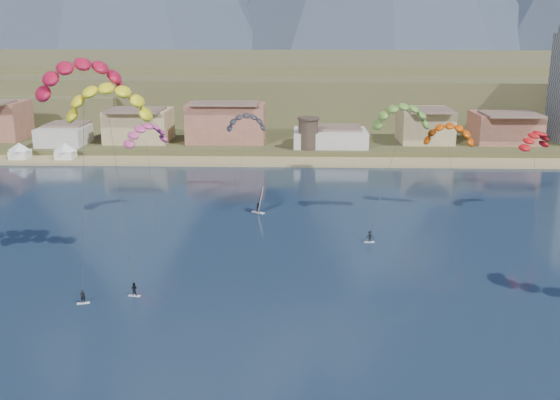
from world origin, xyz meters
The scene contains 14 objects.
ground centered at (0.00, 0.00, 0.00)m, with size 2400.00×2400.00×0.00m, color #0D1D31.
beach centered at (0.00, 106.00, 0.25)m, with size 2200.00×12.00×0.90m.
land centered at (0.00, 560.00, 0.00)m, with size 2200.00×900.00×4.00m.
foothills centered at (22.39, 232.47, 9.08)m, with size 940.00×210.00×18.00m.
town centered at (-40.00, 122.00, 8.00)m, with size 400.00×24.00×12.00m.
watchtower centered at (5.00, 114.00, 6.37)m, with size 5.82×5.82×8.60m.
kitesurfer_red centered at (-26.71, 31.05, 27.88)m, with size 13.85×18.65×31.70m.
kitesurfer_yellow centered at (-23.21, 30.38, 24.67)m, with size 12.65×13.52×27.93m.
kitesurfer_green centered at (20.63, 57.34, 19.12)m, with size 12.82×17.36×24.00m.
distant_kite_pink centered at (-24.78, 57.20, 15.83)m, with size 8.68×9.18×18.84m.
distant_kite_dark centered at (-8.40, 76.24, 15.28)m, with size 8.94×6.33×18.17m.
distant_kite_orange centered at (30.50, 63.25, 15.20)m, with size 10.35×7.05×18.40m.
distant_kite_red centered at (45.85, 61.71, 14.31)m, with size 7.95×7.71×17.11m.
windsurfer centered at (-4.80, 59.64, 1.49)m, with size 2.94×2.95×4.68m.
Camera 1 is at (2.76, -56.26, 33.93)m, focal length 41.30 mm.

